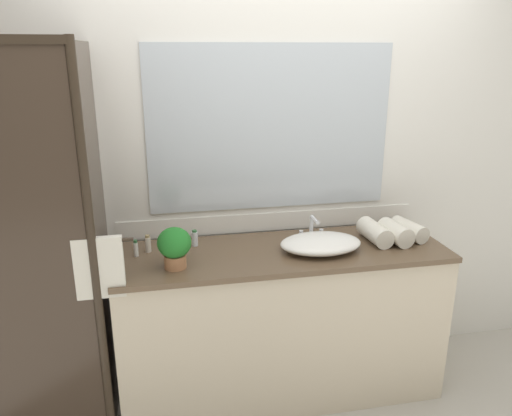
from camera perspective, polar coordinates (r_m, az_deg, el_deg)
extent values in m
plane|color=#B7B2A8|center=(3.16, 2.84, -20.08)|extent=(8.00, 8.00, 0.00)
cube|color=silver|center=(2.90, 1.57, 5.05)|extent=(4.40, 0.05, 2.60)
cube|color=silver|center=(2.97, 1.64, -1.57)|extent=(1.80, 0.01, 0.11)
cube|color=silver|center=(2.83, 1.75, 9.16)|extent=(1.40, 0.01, 0.93)
cube|color=beige|center=(2.92, 2.92, -13.22)|extent=(1.80, 0.56, 0.87)
cube|color=brown|center=(2.71, 3.12, -5.15)|extent=(1.80, 0.58, 0.03)
cylinder|color=#2D2319|center=(2.36, -18.16, -6.62)|extent=(0.04, 0.04, 2.00)
cube|color=#382B21|center=(2.62, -17.51, -4.08)|extent=(0.01, 0.57, 1.96)
cylinder|color=#2D2319|center=(2.32, -17.94, -3.73)|extent=(0.32, 0.02, 0.02)
cube|color=silver|center=(2.37, -17.65, -6.60)|extent=(0.22, 0.04, 0.30)
ellipsoid|color=white|center=(2.70, 7.49, -4.08)|extent=(0.44, 0.31, 0.09)
cube|color=silver|center=(2.86, 6.37, -3.45)|extent=(0.17, 0.04, 0.02)
cylinder|color=silver|center=(2.83, 6.42, -2.14)|extent=(0.02, 0.02, 0.12)
cylinder|color=silver|center=(2.77, 6.80, -1.34)|extent=(0.02, 0.11, 0.02)
cylinder|color=silver|center=(2.83, 5.23, -3.00)|extent=(0.02, 0.02, 0.04)
cylinder|color=silver|center=(2.87, 7.54, -2.82)|extent=(0.02, 0.02, 0.04)
cylinder|color=#B77A51|center=(2.51, -9.32, -6.09)|extent=(0.11, 0.11, 0.07)
ellipsoid|color=#217126|center=(2.47, -9.43, -3.97)|extent=(0.17, 0.17, 0.15)
cylinder|color=silver|center=(2.76, -7.10, -3.56)|extent=(0.03, 0.03, 0.08)
cylinder|color=#2D6638|center=(2.75, -7.13, -2.67)|extent=(0.03, 0.03, 0.01)
cylinder|color=silver|center=(2.72, -12.38, -4.16)|extent=(0.03, 0.03, 0.08)
cylinder|color=#9E895B|center=(2.70, -12.45, -3.22)|extent=(0.02, 0.02, 0.01)
cylinder|color=white|center=(2.68, -13.71, -4.68)|extent=(0.02, 0.02, 0.08)
cylinder|color=#2D6638|center=(2.67, -13.78, -3.78)|extent=(0.02, 0.02, 0.01)
cylinder|color=silver|center=(2.99, 17.25, -2.39)|extent=(0.15, 0.25, 0.10)
cylinder|color=silver|center=(2.89, 15.79, -2.75)|extent=(0.14, 0.23, 0.11)
cylinder|color=silver|center=(2.87, 13.56, -2.76)|extent=(0.12, 0.26, 0.11)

